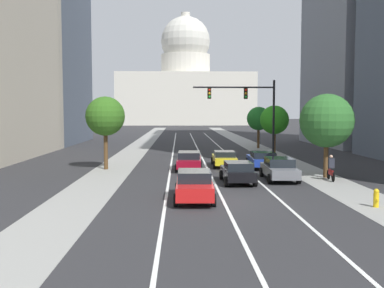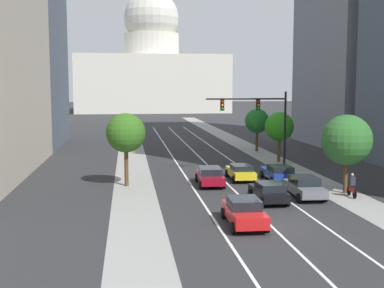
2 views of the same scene
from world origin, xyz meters
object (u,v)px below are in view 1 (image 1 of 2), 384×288
(car_yellow, at_px, (224,158))
(fire_hydrant, at_px, (376,198))
(capitol_building, at_px, (186,87))
(traffic_signal_mast, at_px, (250,105))
(car_blue, at_px, (262,159))
(car_red, at_px, (194,185))
(street_tree_mid_left, at_px, (105,116))
(car_crimson, at_px, (189,160))
(cyclist, at_px, (331,168))
(street_tree_far_right, at_px, (274,120))
(street_tree_near_right, at_px, (259,119))
(car_gray, at_px, (279,169))
(street_tree_mid_right, at_px, (327,121))
(car_black, at_px, (238,172))

(car_yellow, bearing_deg, fire_hydrant, -159.11)
(car_yellow, height_order, fire_hydrant, car_yellow)
(capitol_building, xyz_separation_m, traffic_signal_mast, (4.05, -115.11, -7.93))
(car_blue, bearing_deg, traffic_signal_mast, 6.70)
(car_red, xyz_separation_m, fire_hydrant, (8.67, -1.95, -0.33))
(car_blue, xyz_separation_m, street_tree_mid_left, (-12.52, -0.39, 3.47))
(capitol_building, relative_size, car_crimson, 10.00)
(cyclist, relative_size, street_tree_far_right, 0.33)
(cyclist, xyz_separation_m, street_tree_near_right, (-0.17, 25.78, 2.82))
(car_blue, height_order, street_tree_near_right, street_tree_near_right)
(car_red, bearing_deg, street_tree_near_right, -14.90)
(fire_hydrant, relative_size, cyclist, 0.53)
(traffic_signal_mast, relative_size, street_tree_mid_left, 1.28)
(car_gray, bearing_deg, street_tree_far_right, -9.81)
(car_yellow, bearing_deg, cyclist, -139.26)
(street_tree_mid_left, bearing_deg, traffic_signal_mast, 19.99)
(capitol_building, height_order, traffic_signal_mast, capitol_building)
(car_red, xyz_separation_m, street_tree_mid_right, (9.38, 7.43, 3.15))
(street_tree_mid_right, bearing_deg, street_tree_mid_left, 163.19)
(car_yellow, xyz_separation_m, street_tree_mid_right, (6.42, -6.24, 3.24))
(capitol_building, bearing_deg, traffic_signal_mast, -87.99)
(car_crimson, bearing_deg, car_yellow, -54.16)
(capitol_building, bearing_deg, car_blue, -87.86)
(car_blue, distance_m, street_tree_mid_left, 13.00)
(traffic_signal_mast, distance_m, cyclist, 12.03)
(traffic_signal_mast, height_order, street_tree_near_right, traffic_signal_mast)
(capitol_building, height_order, street_tree_near_right, capitol_building)
(capitol_building, distance_m, street_tree_mid_right, 124.94)
(car_gray, relative_size, fire_hydrant, 5.11)
(car_blue, relative_size, street_tree_near_right, 0.90)
(car_yellow, xyz_separation_m, street_tree_near_right, (6.16, 18.21, 2.97))
(street_tree_near_right, bearing_deg, capitol_building, 94.37)
(street_tree_near_right, bearing_deg, traffic_signal_mast, -103.28)
(car_gray, distance_m, street_tree_mid_right, 4.78)
(traffic_signal_mast, distance_m, street_tree_mid_left, 12.94)
(car_black, xyz_separation_m, car_blue, (2.96, 7.38, -0.02))
(car_gray, bearing_deg, car_crimson, 50.03)
(car_blue, bearing_deg, street_tree_mid_left, 92.93)
(capitol_building, bearing_deg, street_tree_near_right, -85.63)
(car_black, xyz_separation_m, car_crimson, (-2.97, 6.44, 0.02))
(fire_hydrant, bearing_deg, street_tree_mid_left, 137.04)
(car_crimson, bearing_deg, street_tree_near_right, -21.93)
(traffic_signal_mast, bearing_deg, car_blue, -84.42)
(car_red, xyz_separation_m, traffic_signal_mast, (5.53, 16.67, 4.39))
(car_yellow, relative_size, fire_hydrant, 4.86)
(car_blue, xyz_separation_m, traffic_signal_mast, (-0.39, 4.02, 4.46))
(car_black, relative_size, traffic_signal_mast, 0.55)
(traffic_signal_mast, height_order, street_tree_mid_right, traffic_signal_mast)
(car_red, xyz_separation_m, street_tree_far_right, (9.22, 23.22, 2.89))
(car_blue, xyz_separation_m, street_tree_far_right, (3.29, 10.56, 2.96))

